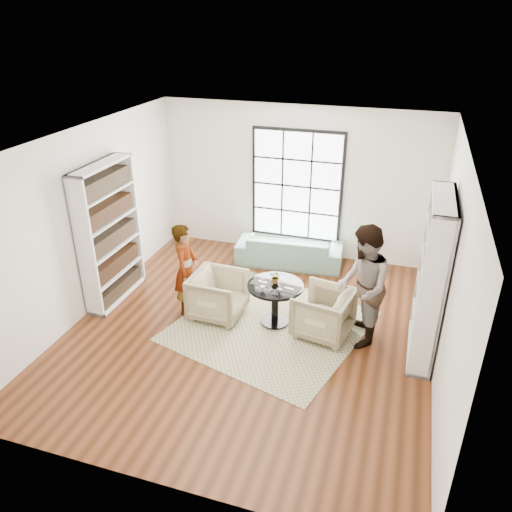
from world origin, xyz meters
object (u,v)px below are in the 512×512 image
(armchair_right, at_px, (323,313))
(armchair_left, at_px, (218,295))
(person_right, at_px, (363,287))
(wine_glass_right, at_px, (280,282))
(sofa, at_px, (289,249))
(wine_glass_left, at_px, (263,279))
(person_left, at_px, (186,269))
(flower_centerpiece, at_px, (276,277))
(pedestal_table, at_px, (275,295))

(armchair_right, bearing_deg, armchair_left, -79.27)
(person_right, relative_size, wine_glass_right, 10.05)
(wine_glass_right, bearing_deg, armchair_right, 4.92)
(sofa, xyz_separation_m, wine_glass_left, (0.13, -2.24, 0.55))
(person_left, relative_size, flower_centerpiece, 7.58)
(sofa, bearing_deg, person_left, 56.45)
(pedestal_table, xyz_separation_m, sofa, (-0.30, 2.13, -0.21))
(sofa, bearing_deg, wine_glass_left, 88.37)
(wine_glass_right, bearing_deg, sofa, 100.18)
(sofa, bearing_deg, flower_centerpiece, 93.01)
(flower_centerpiece, bearing_deg, person_left, -175.23)
(person_right, height_order, wine_glass_right, person_right)
(pedestal_table, bearing_deg, armchair_right, -4.27)
(armchair_right, relative_size, person_right, 0.44)
(person_left, relative_size, wine_glass_right, 8.32)
(armchair_left, relative_size, person_right, 0.45)
(sofa, xyz_separation_m, wine_glass_right, (0.40, -2.24, 0.54))
(pedestal_table, bearing_deg, sofa, 97.92)
(pedestal_table, height_order, person_right, person_right)
(sofa, bearing_deg, armchair_right, 111.46)
(person_right, xyz_separation_m, wine_glass_right, (-1.23, -0.06, -0.10))
(pedestal_table, relative_size, armchair_right, 1.06)
(wine_glass_left, bearing_deg, armchair_left, 176.22)
(armchair_left, relative_size, person_left, 0.54)
(pedestal_table, height_order, person_left, person_left)
(sofa, bearing_deg, wine_glass_right, 95.35)
(wine_glass_left, relative_size, wine_glass_right, 1.06)
(sofa, height_order, wine_glass_right, wine_glass_right)
(pedestal_table, relative_size, flower_centerpiece, 4.30)
(sofa, distance_m, flower_centerpiece, 2.14)
(wine_glass_left, bearing_deg, person_right, 2.03)
(person_left, bearing_deg, pedestal_table, -95.67)
(armchair_left, height_order, person_left, person_left)
(sofa, distance_m, armchair_left, 2.28)
(person_right, distance_m, wine_glass_right, 1.23)
(person_right, relative_size, flower_centerpiece, 9.16)
(person_right, bearing_deg, pedestal_table, -104.29)
(armchair_right, relative_size, flower_centerpiece, 4.05)
(pedestal_table, xyz_separation_m, person_right, (1.33, -0.06, 0.43))
(armchair_left, xyz_separation_m, wine_glass_left, (0.77, -0.05, 0.47))
(person_left, height_order, wine_glass_right, person_left)
(sofa, relative_size, person_left, 1.33)
(armchair_right, relative_size, wine_glass_left, 4.18)
(person_left, distance_m, flower_centerpiece, 1.49)
(sofa, xyz_separation_m, person_right, (1.63, -2.18, 0.64))
(person_left, bearing_deg, wine_glass_left, -100.21)
(flower_centerpiece, bearing_deg, wine_glass_right, -56.56)
(pedestal_table, bearing_deg, armchair_left, -176.32)
(armchair_right, height_order, wine_glass_right, wine_glass_right)
(sofa, distance_m, wine_glass_right, 2.34)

